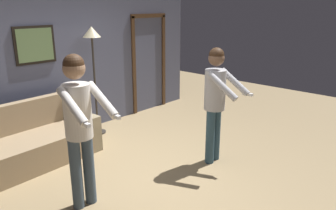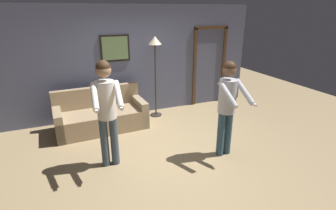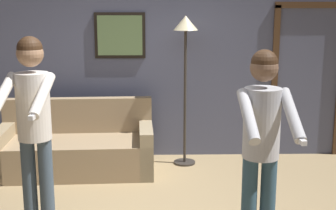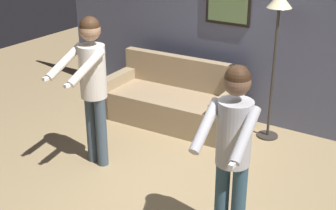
% 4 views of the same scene
% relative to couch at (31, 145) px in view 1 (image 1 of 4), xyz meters
% --- Properties ---
extents(ground_plane, '(12.00, 12.00, 0.00)m').
position_rel_couch_xyz_m(ground_plane, '(0.90, -1.59, -0.28)').
color(ground_plane, '#9B835B').
extents(back_wall_assembly, '(6.40, 0.10, 2.60)m').
position_rel_couch_xyz_m(back_wall_assembly, '(0.92, 0.64, 1.03)').
color(back_wall_assembly, slate).
rests_on(back_wall_assembly, ground_plane).
extents(couch, '(1.94, 0.93, 0.87)m').
position_rel_couch_xyz_m(couch, '(0.00, 0.00, 0.00)').
color(couch, '#9D8362').
rests_on(couch, ground_plane).
extents(torchiere_lamp, '(0.31, 0.31, 1.91)m').
position_rel_couch_xyz_m(torchiere_lamp, '(1.37, 0.25, 1.28)').
color(torchiere_lamp, '#332D28').
rests_on(torchiere_lamp, ground_plane).
extents(person_standing_left, '(0.47, 0.71, 1.78)m').
position_rel_couch_xyz_m(person_standing_left, '(-0.09, -1.52, 0.81)').
color(person_standing_left, '#3F4F5E').
rests_on(person_standing_left, ground_plane).
extents(person_standing_right, '(0.46, 0.64, 1.70)m').
position_rel_couch_xyz_m(person_standing_right, '(1.86, -1.97, 0.75)').
color(person_standing_right, '#315063').
rests_on(person_standing_right, ground_plane).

